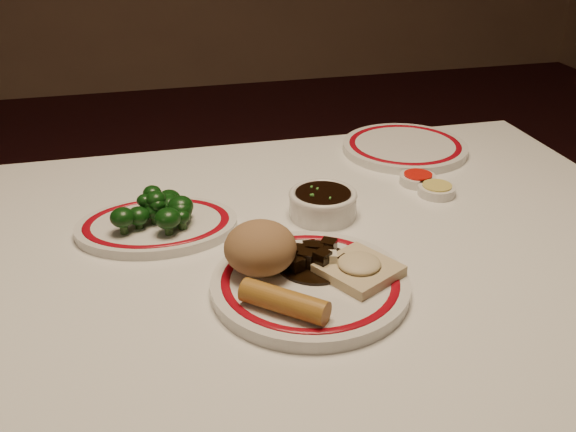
# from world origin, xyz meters

# --- Properties ---
(dining_table) EXTENTS (1.20, 0.90, 0.75)m
(dining_table) POSITION_xyz_m (0.00, 0.00, 0.66)
(dining_table) COLOR white
(dining_table) RESTS_ON ground
(main_plate) EXTENTS (0.31, 0.31, 0.02)m
(main_plate) POSITION_xyz_m (-0.01, -0.10, 0.76)
(main_plate) COLOR silver
(main_plate) RESTS_ON dining_table
(rice_mound) EXTENTS (0.10, 0.10, 0.07)m
(rice_mound) POSITION_xyz_m (-0.07, -0.06, 0.80)
(rice_mound) COLOR #936A45
(rice_mound) RESTS_ON main_plate
(spring_roll) EXTENTS (0.10, 0.10, 0.03)m
(spring_roll) POSITION_xyz_m (-0.06, -0.16, 0.78)
(spring_roll) COLOR #A97429
(spring_roll) RESTS_ON main_plate
(fried_wonton) EXTENTS (0.12, 0.12, 0.03)m
(fried_wonton) POSITION_xyz_m (0.06, -0.10, 0.78)
(fried_wonton) COLOR #C8B68D
(fried_wonton) RESTS_ON main_plate
(stirfry_heap) EXTENTS (0.10, 0.10, 0.03)m
(stirfry_heap) POSITION_xyz_m (0.01, -0.06, 0.78)
(stirfry_heap) COLOR black
(stirfry_heap) RESTS_ON main_plate
(broccoli_plate) EXTENTS (0.26, 0.23, 0.02)m
(broccoli_plate) POSITION_xyz_m (-0.19, 0.12, 0.76)
(broccoli_plate) COLOR silver
(broccoli_plate) RESTS_ON dining_table
(broccoli_pile) EXTENTS (0.12, 0.11, 0.05)m
(broccoli_pile) POSITION_xyz_m (-0.18, 0.11, 0.79)
(broccoli_pile) COLOR #23471C
(broccoli_pile) RESTS_ON broccoli_plate
(soy_bowl) EXTENTS (0.11, 0.11, 0.04)m
(soy_bowl) POSITION_xyz_m (0.07, 0.10, 0.77)
(soy_bowl) COLOR silver
(soy_bowl) RESTS_ON dining_table
(sweet_sour_dish) EXTENTS (0.06, 0.06, 0.02)m
(sweet_sour_dish) POSITION_xyz_m (0.27, 0.18, 0.76)
(sweet_sour_dish) COLOR silver
(sweet_sour_dish) RESTS_ON dining_table
(mustard_dish) EXTENTS (0.06, 0.06, 0.02)m
(mustard_dish) POSITION_xyz_m (0.28, 0.13, 0.76)
(mustard_dish) COLOR silver
(mustard_dish) RESTS_ON dining_table
(far_plate) EXTENTS (0.29, 0.29, 0.02)m
(far_plate) POSITION_xyz_m (0.31, 0.33, 0.76)
(far_plate) COLOR silver
(far_plate) RESTS_ON dining_table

